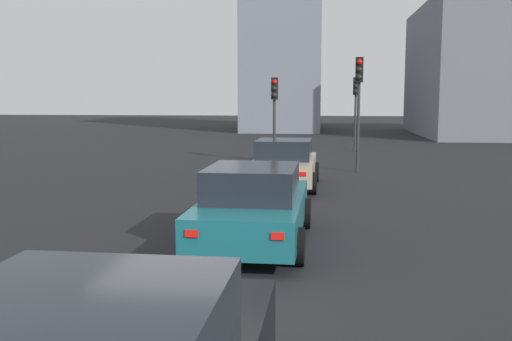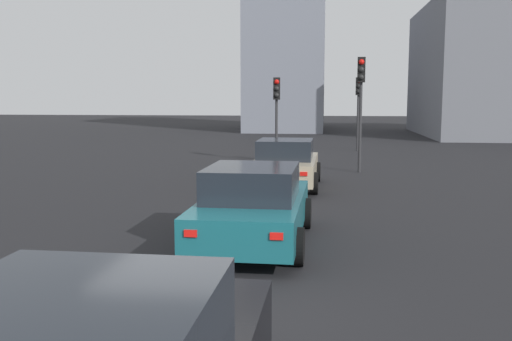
{
  "view_description": "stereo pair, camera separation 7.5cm",
  "coord_description": "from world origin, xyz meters",
  "px_view_note": "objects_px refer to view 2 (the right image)",
  "views": [
    {
      "loc": [
        -6.78,
        -1.23,
        2.75
      ],
      "look_at": [
        4.03,
        0.0,
        1.36
      ],
      "focal_mm": 40.32,
      "sensor_mm": 36.0,
      "label": 1
    },
    {
      "loc": [
        -6.77,
        -1.3,
        2.75
      ],
      "look_at": [
        4.03,
        0.0,
        1.36
      ],
      "focal_mm": 40.32,
      "sensor_mm": 36.0,
      "label": 2
    }
  ],
  "objects_px": {
    "traffic_light_far_left": "(277,102)",
    "car_beige_lead": "(286,164)",
    "car_teal_second": "(253,206)",
    "traffic_light_near_left": "(361,90)",
    "traffic_light_near_right": "(358,98)"
  },
  "relations": [
    {
      "from": "traffic_light_far_left",
      "to": "car_beige_lead",
      "type": "bearing_deg",
      "value": 1.53
    },
    {
      "from": "traffic_light_near_left",
      "to": "car_beige_lead",
      "type": "bearing_deg",
      "value": -29.06
    },
    {
      "from": "car_teal_second",
      "to": "traffic_light_far_left",
      "type": "bearing_deg",
      "value": 3.9
    },
    {
      "from": "car_beige_lead",
      "to": "traffic_light_near_left",
      "type": "relative_size",
      "value": 0.99
    },
    {
      "from": "car_beige_lead",
      "to": "traffic_light_far_left",
      "type": "bearing_deg",
      "value": 8.41
    },
    {
      "from": "traffic_light_near_right",
      "to": "car_teal_second",
      "type": "bearing_deg",
      "value": -13.49
    },
    {
      "from": "traffic_light_near_left",
      "to": "traffic_light_near_right",
      "type": "relative_size",
      "value": 1.11
    },
    {
      "from": "car_teal_second",
      "to": "traffic_light_near_right",
      "type": "bearing_deg",
      "value": -7.82
    },
    {
      "from": "car_teal_second",
      "to": "traffic_light_far_left",
      "type": "distance_m",
      "value": 13.33
    },
    {
      "from": "car_teal_second",
      "to": "traffic_light_near_left",
      "type": "distance_m",
      "value": 11.3
    },
    {
      "from": "traffic_light_near_left",
      "to": "traffic_light_near_right",
      "type": "bearing_deg",
      "value": -178.97
    },
    {
      "from": "car_beige_lead",
      "to": "traffic_light_near_left",
      "type": "bearing_deg",
      "value": -31.78
    },
    {
      "from": "car_beige_lead",
      "to": "traffic_light_near_right",
      "type": "xyz_separation_m",
      "value": [
        12.42,
        -2.84,
        1.99
      ]
    },
    {
      "from": "car_beige_lead",
      "to": "traffic_light_near_left",
      "type": "xyz_separation_m",
      "value": [
        3.81,
        -2.45,
        2.29
      ]
    },
    {
      "from": "car_beige_lead",
      "to": "car_teal_second",
      "type": "distance_m",
      "value": 6.95
    }
  ]
}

